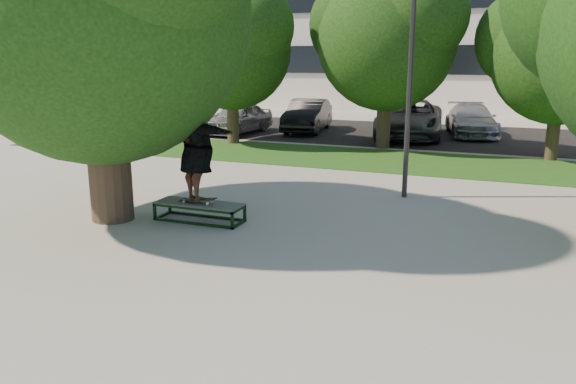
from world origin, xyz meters
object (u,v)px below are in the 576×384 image
at_px(car_silver_a, 238,118).
at_px(car_dark, 308,116).
at_px(bystander, 110,174).
at_px(grind_box, 199,212).
at_px(lamppost, 411,60).
at_px(car_silver_b, 471,120).
at_px(car_grey, 410,119).

xyz_separation_m(car_silver_a, car_dark, (2.53, 1.70, 0.05)).
relative_size(bystander, car_dark, 0.43).
height_order(grind_box, car_dark, car_dark).
relative_size(grind_box, bystander, 0.99).
relative_size(car_silver_a, car_dark, 0.90).
relative_size(grind_box, car_silver_a, 0.48).
bearing_deg(bystander, grind_box, -4.33).
relative_size(lamppost, car_silver_a, 1.61).
height_order(grind_box, car_silver_a, car_silver_a).
bearing_deg(car_silver_a, car_silver_b, 25.92).
distance_m(car_dark, car_silver_b, 6.86).
height_order(lamppost, car_dark, lamppost).
height_order(car_silver_a, car_silver_b, car_silver_a).
bearing_deg(car_dark, bystander, -94.47).
xyz_separation_m(bystander, car_grey, (3.78, 13.88, -0.15)).
relative_size(grind_box, car_dark, 0.43).
bearing_deg(car_grey, grind_box, -104.30).
height_order(grind_box, car_silver_b, car_silver_b).
bearing_deg(car_silver_b, car_grey, -159.14).
height_order(car_dark, car_grey, car_grey).
height_order(lamppost, car_silver_a, lamppost).
xyz_separation_m(grind_box, car_dark, (-2.50, 13.67, 0.50)).
height_order(grind_box, bystander, bystander).
bearing_deg(car_silver_a, bystander, -67.48).
distance_m(bystander, car_dark, 14.07).
xyz_separation_m(lamppost, bystander, (-5.33, -3.85, -2.25)).
distance_m(bystander, car_grey, 14.39).
bearing_deg(car_silver_b, lamppost, -105.36).
distance_m(grind_box, car_silver_b, 15.56).
height_order(lamppost, car_grey, lamppost).
xyz_separation_m(grind_box, car_silver_b, (4.24, 14.97, 0.45)).
bearing_deg(car_silver_a, lamppost, -36.89).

